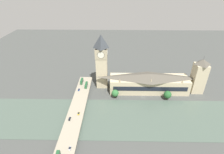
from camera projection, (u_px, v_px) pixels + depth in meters
The scene contains 14 objects.
ground_plane at pixel (143, 97), 207.23m from camera, with size 600.00×600.00×0.00m, color #424442.
river_water at pixel (148, 118), 176.71m from camera, with size 58.33×360.00×0.30m, color #47564C.
parliament_hall at pixel (149, 82), 213.88m from camera, with size 23.74×94.81×23.71m.
clock_tower at pixel (102, 60), 211.46m from camera, with size 14.74×14.74×68.23m.
victoria_tower at pixel (199, 76), 208.05m from camera, with size 14.29×14.29×47.27m.
road_bridge at pixel (76, 115), 176.20m from camera, with size 148.65×16.57×4.41m.
double_decker_bus_lead at pixel (86, 85), 217.92m from camera, with size 10.63×2.59×4.64m.
double_decker_bus_rear at pixel (82, 81), 225.64m from camera, with size 10.32×2.64×4.95m.
car_northbound_mid at pixel (79, 113), 175.31m from camera, with size 3.87×1.87×1.48m.
car_northbound_tail at pixel (70, 119), 168.80m from camera, with size 4.65×1.78×1.29m.
car_southbound_lead at pixel (70, 148), 139.75m from camera, with size 3.81×1.78×1.53m.
car_southbound_mid at pixel (79, 90), 212.15m from camera, with size 4.47×1.84×1.30m.
tree_embankment_near at pixel (168, 95), 200.18m from camera, with size 8.80×8.80×11.27m.
tree_embankment_mid at pixel (115, 93), 203.21m from camera, with size 8.31×8.31×10.76m.
Camera 1 is at (-168.02, 33.82, 124.56)m, focal length 28.00 mm.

